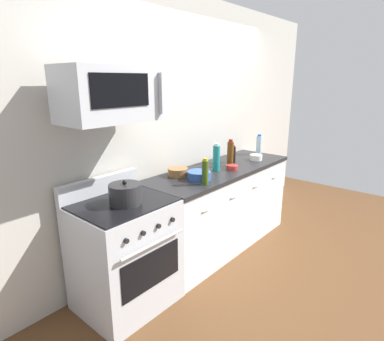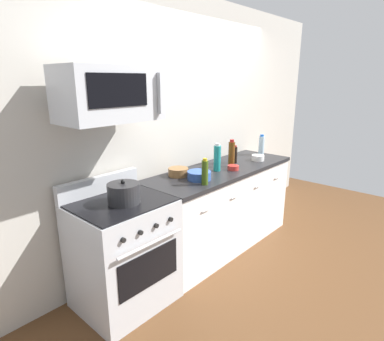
# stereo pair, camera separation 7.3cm
# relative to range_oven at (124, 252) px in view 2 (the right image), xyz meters

# --- Properties ---
(ground_plane) EXTENTS (6.04, 6.04, 0.00)m
(ground_plane) POSITION_rel_range_oven_xyz_m (1.35, -0.00, -0.47)
(ground_plane) COLOR brown
(back_wall) EXTENTS (5.03, 0.10, 2.70)m
(back_wall) POSITION_rel_range_oven_xyz_m (1.35, 0.41, 0.88)
(back_wall) COLOR #B7B2A8
(back_wall) RESTS_ON ground_plane
(counter_unit) EXTENTS (1.94, 0.66, 0.92)m
(counter_unit) POSITION_rel_range_oven_xyz_m (1.35, -0.00, -0.01)
(counter_unit) COLOR white
(counter_unit) RESTS_ON ground_plane
(range_oven) EXTENTS (0.76, 0.69, 1.07)m
(range_oven) POSITION_rel_range_oven_xyz_m (0.00, 0.00, 0.00)
(range_oven) COLOR #B7BABF
(range_oven) RESTS_ON ground_plane
(microwave) EXTENTS (0.74, 0.44, 0.40)m
(microwave) POSITION_rel_range_oven_xyz_m (0.00, 0.04, 1.28)
(microwave) COLOR #B7BABF
(bottle_wine_amber) EXTENTS (0.07, 0.07, 0.30)m
(bottle_wine_amber) POSITION_rel_range_oven_xyz_m (1.46, -0.04, 0.60)
(bottle_wine_amber) COLOR #59330F
(bottle_wine_amber) RESTS_ON countertop_slab
(bottle_olive_oil) EXTENTS (0.06, 0.06, 0.25)m
(bottle_olive_oil) POSITION_rel_range_oven_xyz_m (0.78, -0.23, 0.57)
(bottle_olive_oil) COLOR #385114
(bottle_olive_oil) RESTS_ON countertop_slab
(bottle_soy_sauce_dark) EXTENTS (0.06, 0.06, 0.21)m
(bottle_soy_sauce_dark) POSITION_rel_range_oven_xyz_m (1.62, 0.03, 0.55)
(bottle_soy_sauce_dark) COLOR black
(bottle_soy_sauce_dark) RESTS_ON countertop_slab
(bottle_sparkling_teal) EXTENTS (0.07, 0.07, 0.30)m
(bottle_sparkling_teal) POSITION_rel_range_oven_xyz_m (1.22, -0.03, 0.59)
(bottle_sparkling_teal) COLOR #197F7A
(bottle_sparkling_teal) RESTS_ON countertop_slab
(bottle_soda_blue) EXTENTS (0.07, 0.07, 0.23)m
(bottle_soda_blue) POSITION_rel_range_oven_xyz_m (1.46, 0.15, 0.56)
(bottle_soda_blue) COLOR #1E4CA5
(bottle_soda_blue) RESTS_ON countertop_slab
(bottle_water_clear) EXTENTS (0.07, 0.07, 0.26)m
(bottle_water_clear) POSITION_rel_range_oven_xyz_m (2.20, 0.02, 0.57)
(bottle_water_clear) COLOR silver
(bottle_water_clear) RESTS_ON countertop_slab
(bowl_white_ceramic) EXTENTS (0.15, 0.15, 0.07)m
(bowl_white_ceramic) POSITION_rel_range_oven_xyz_m (1.90, -0.12, 0.49)
(bowl_white_ceramic) COLOR white
(bowl_white_ceramic) RESTS_ON countertop_slab
(bowl_blue_mixing) EXTENTS (0.23, 0.23, 0.08)m
(bowl_blue_mixing) POSITION_rel_range_oven_xyz_m (0.86, -0.09, 0.49)
(bowl_blue_mixing) COLOR #2D519E
(bowl_blue_mixing) RESTS_ON countertop_slab
(bowl_red_small) EXTENTS (0.12, 0.12, 0.05)m
(bowl_red_small) POSITION_rel_range_oven_xyz_m (1.36, -0.13, 0.48)
(bowl_red_small) COLOR #B72D28
(bowl_red_small) RESTS_ON countertop_slab
(bowl_wooden_salad) EXTENTS (0.20, 0.20, 0.08)m
(bowl_wooden_salad) POSITION_rel_range_oven_xyz_m (0.81, 0.15, 0.49)
(bowl_wooden_salad) COLOR brown
(bowl_wooden_salad) RESTS_ON countertop_slab
(stockpot) EXTENTS (0.25, 0.25, 0.19)m
(stockpot) POSITION_rel_range_oven_xyz_m (0.00, -0.05, 0.53)
(stockpot) COLOR #262628
(stockpot) RESTS_ON range_oven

